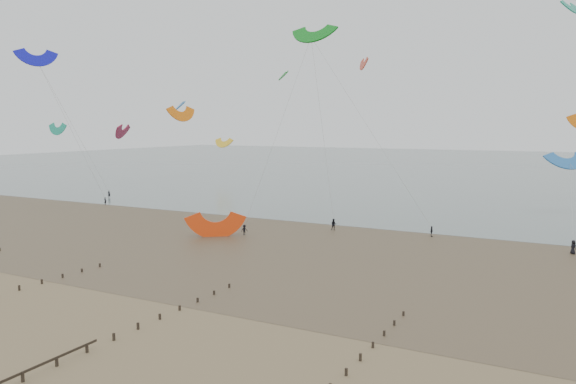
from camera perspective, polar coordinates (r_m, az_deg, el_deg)
The scene contains 6 objects.
ground at distance 51.50m, azimuth -17.43°, elevation -12.05°, with size 500.00×500.00×0.00m, color brown.
sea_and_shore at distance 80.49m, azimuth -1.88°, elevation -4.93°, with size 500.00×665.00×0.03m.
kitesurfer_lead at distance 121.90m, azimuth -18.07°, elevation -0.89°, with size 0.56×0.37×1.54m, color black.
kitesurfers at distance 86.64m, azimuth 10.70°, elevation -3.64°, with size 100.77×23.50×1.82m.
grounded_kite at distance 83.73m, azimuth -7.35°, elevation -4.53°, with size 7.44×3.90×5.67m, color #FD410F, non-canonical shape.
kites_airborne at distance 134.18m, azimuth 6.25°, elevation 8.59°, with size 239.50×115.47×39.07m.
Camera 1 is at (35.03, -34.02, 16.36)m, focal length 35.00 mm.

